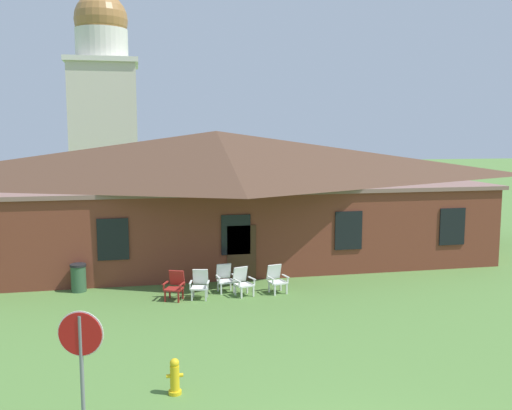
{
  "coord_description": "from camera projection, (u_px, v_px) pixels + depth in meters",
  "views": [
    {
      "loc": [
        -3.55,
        -7.7,
        5.53
      ],
      "look_at": [
        -0.24,
        8.0,
        3.47
      ],
      "focal_mm": 39.84,
      "sensor_mm": 36.0,
      "label": 1
    }
  ],
  "objects": [
    {
      "name": "lawn_chair_middle",
      "position": [
        243.0,
        281.0,
        19.38
      ],
      "size": [
        0.75,
        0.8,
        0.96
      ],
      "color": "silver",
      "rests_on": "ground"
    },
    {
      "name": "dome_tower",
      "position": [
        104.0,
        106.0,
        42.45
      ],
      "size": [
        5.18,
        5.18,
        16.57
      ],
      "color": "beige",
      "rests_on": "ground"
    },
    {
      "name": "lawn_chair_right_end",
      "position": [
        276.0,
        278.0,
        19.71
      ],
      "size": [
        0.73,
        0.77,
        0.96
      ],
      "color": "silver",
      "rests_on": "ground"
    },
    {
      "name": "lawn_chair_by_porch",
      "position": [
        175.0,
        285.0,
        18.87
      ],
      "size": [
        0.79,
        0.84,
        0.96
      ],
      "color": "maroon",
      "rests_on": "ground"
    },
    {
      "name": "brick_building",
      "position": [
        217.0,
        192.0,
        25.8
      ],
      "size": [
        23.05,
        10.4,
        5.6
      ],
      "color": "brown",
      "rests_on": "ground"
    },
    {
      "name": "trash_bin",
      "position": [
        78.0,
        278.0,
        19.81
      ],
      "size": [
        0.56,
        0.56,
        0.98
      ],
      "color": "#335638",
      "rests_on": "ground"
    },
    {
      "name": "fire_hydrant",
      "position": [
        175.0,
        377.0,
        12.04
      ],
      "size": [
        0.36,
        0.28,
        0.79
      ],
      "color": "gold",
      "rests_on": "ground"
    },
    {
      "name": "lawn_chair_near_door",
      "position": [
        200.0,
        283.0,
        19.02
      ],
      "size": [
        0.73,
        0.77,
        0.96
      ],
      "color": "silver",
      "rests_on": "ground"
    },
    {
      "name": "stop_sign",
      "position": [
        81.0,
        352.0,
        9.76
      ],
      "size": [
        0.78,
        0.25,
        2.51
      ],
      "color": "slate",
      "rests_on": "ground"
    },
    {
      "name": "lawn_chair_left_end",
      "position": [
        225.0,
        277.0,
        19.83
      ],
      "size": [
        0.69,
        0.72,
        0.96
      ],
      "color": "white",
      "rests_on": "ground"
    }
  ]
}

